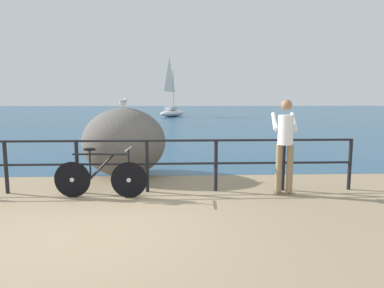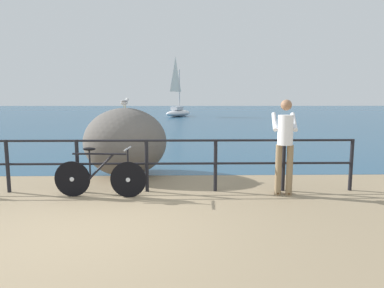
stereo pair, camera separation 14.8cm
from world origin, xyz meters
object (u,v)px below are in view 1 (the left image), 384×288
(person_at_railing, at_px, (285,142))
(sailboat, at_px, (172,110))
(bicycle, at_px, (101,177))
(seagull, at_px, (123,102))
(breakwater_boulder_main, at_px, (124,142))

(person_at_railing, relative_size, sailboat, 0.29)
(bicycle, bearing_deg, sailboat, 92.15)
(person_at_railing, distance_m, seagull, 3.77)
(bicycle, distance_m, seagull, 2.28)
(bicycle, height_order, sailboat, sailboat)
(seagull, distance_m, sailboat, 27.60)
(bicycle, relative_size, sailboat, 0.28)
(breakwater_boulder_main, bearing_deg, sailboat, 88.59)
(bicycle, distance_m, breakwater_boulder_main, 1.84)
(bicycle, height_order, seagull, seagull)
(breakwater_boulder_main, height_order, seagull, seagull)
(breakwater_boulder_main, xyz_separation_m, sailboat, (0.68, 27.62, -0.09))
(breakwater_boulder_main, xyz_separation_m, seagull, (-0.00, 0.05, 0.93))
(breakwater_boulder_main, distance_m, sailboat, 27.63)
(bicycle, xyz_separation_m, person_at_railing, (3.40, 0.07, 0.60))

